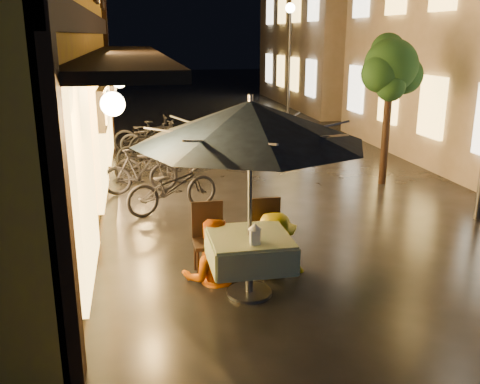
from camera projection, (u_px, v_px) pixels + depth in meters
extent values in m
plane|color=black|center=(363.00, 284.00, 6.93)|extent=(90.00, 90.00, 0.00)
cube|color=black|center=(89.00, 23.00, 9.12)|extent=(0.12, 11.00, 0.35)
cube|color=black|center=(125.00, 56.00, 9.38)|extent=(1.20, 10.50, 0.12)
cube|color=#F0B850|center=(83.00, 183.00, 6.37)|extent=(0.10, 2.20, 2.40)
cube|color=#F0B850|center=(99.00, 133.00, 9.66)|extent=(0.10, 2.20, 2.40)
cube|color=#F0B850|center=(107.00, 108.00, 12.95)|extent=(0.10, 2.20, 2.40)
cube|color=#F0B850|center=(432.00, 107.00, 12.32)|extent=(0.10, 1.00, 1.40)
cube|color=#F0B850|center=(389.00, 97.00, 14.39)|extent=(0.10, 1.00, 1.40)
cube|color=#F0B850|center=(356.00, 89.00, 16.46)|extent=(0.10, 1.00, 1.40)
cube|color=#AF9C8E|center=(360.00, 26.00, 24.28)|extent=(7.00, 10.00, 7.00)
cube|color=#F0B850|center=(311.00, 78.00, 20.60)|extent=(0.10, 1.00, 1.40)
cube|color=#F0B850|center=(314.00, 1.00, 19.81)|extent=(0.10, 1.00, 1.40)
cube|color=#F0B850|center=(294.00, 74.00, 22.67)|extent=(0.10, 1.00, 1.40)
cube|color=#F0B850|center=(296.00, 5.00, 21.88)|extent=(0.10, 1.00, 1.40)
cube|color=#F0B850|center=(281.00, 71.00, 24.75)|extent=(0.10, 1.00, 1.40)
cube|color=#F0B850|center=(282.00, 7.00, 23.96)|extent=(0.10, 1.00, 1.40)
cube|color=#F0B850|center=(269.00, 68.00, 26.82)|extent=(0.10, 1.00, 1.40)
cube|color=#F0B850|center=(270.00, 9.00, 26.03)|extent=(0.10, 1.00, 1.40)
cylinder|color=black|center=(386.00, 133.00, 11.30)|extent=(0.16, 0.16, 2.20)
sphere|color=black|center=(391.00, 66.00, 10.90)|extent=(1.10, 1.10, 1.10)
sphere|color=black|center=(404.00, 75.00, 11.12)|extent=(0.80, 0.80, 0.80)
sphere|color=black|center=(380.00, 74.00, 10.75)|extent=(0.76, 0.76, 0.76)
sphere|color=black|center=(388.00, 50.00, 11.11)|extent=(0.70, 0.70, 0.70)
sphere|color=black|center=(390.00, 87.00, 10.76)|extent=(0.60, 0.60, 0.60)
cylinder|color=#59595E|center=(289.00, 65.00, 20.10)|extent=(0.12, 0.12, 4.00)
sphere|color=#FFE8C0|center=(290.00, 8.00, 19.52)|extent=(0.36, 0.36, 0.36)
cylinder|color=#59595E|center=(249.00, 267.00, 6.55)|extent=(0.10, 0.10, 0.72)
cylinder|color=#59595E|center=(249.00, 292.00, 6.65)|extent=(0.56, 0.56, 0.04)
cube|color=#335D34|center=(250.00, 238.00, 6.44)|extent=(0.95, 0.95, 0.06)
cube|color=#335D34|center=(287.00, 247.00, 6.58)|extent=(0.04, 0.95, 0.33)
cube|color=#335D34|center=(211.00, 253.00, 6.40)|extent=(0.04, 0.95, 0.33)
cube|color=#335D34|center=(242.00, 236.00, 6.94)|extent=(0.95, 0.04, 0.33)
cube|color=#335D34|center=(258.00, 266.00, 6.04)|extent=(0.95, 0.04, 0.33)
cylinder|color=#59595E|center=(250.00, 206.00, 6.33)|extent=(0.05, 0.05, 2.30)
cone|color=black|center=(250.00, 122.00, 6.05)|extent=(2.73, 2.73, 0.49)
cylinder|color=#59595E|center=(250.00, 100.00, 5.98)|extent=(0.06, 0.06, 0.12)
cube|color=black|center=(210.00, 243.00, 7.07)|extent=(0.42, 0.42, 0.05)
cube|color=black|center=(207.00, 221.00, 7.17)|extent=(0.42, 0.04, 0.55)
cylinder|color=black|center=(198.00, 266.00, 6.93)|extent=(0.04, 0.04, 0.43)
cylinder|color=black|center=(225.00, 264.00, 7.00)|extent=(0.04, 0.04, 0.43)
cylinder|color=black|center=(195.00, 255.00, 7.27)|extent=(0.04, 0.04, 0.43)
cylinder|color=black|center=(221.00, 253.00, 7.33)|extent=(0.04, 0.04, 0.43)
cube|color=black|center=(268.00, 239.00, 7.21)|extent=(0.42, 0.42, 0.05)
cube|color=black|center=(265.00, 217.00, 7.32)|extent=(0.42, 0.04, 0.55)
cylinder|color=black|center=(258.00, 261.00, 7.08)|extent=(0.04, 0.04, 0.43)
cylinder|color=black|center=(284.00, 259.00, 7.14)|extent=(0.04, 0.04, 0.43)
cylinder|color=black|center=(252.00, 251.00, 7.42)|extent=(0.04, 0.04, 0.43)
cylinder|color=black|center=(277.00, 249.00, 7.48)|extent=(0.04, 0.04, 0.43)
cube|color=white|center=(255.00, 237.00, 6.14)|extent=(0.11, 0.11, 0.18)
cube|color=#FFD88C|center=(255.00, 237.00, 6.15)|extent=(0.07, 0.07, 0.12)
cone|color=white|center=(255.00, 226.00, 6.11)|extent=(0.16, 0.16, 0.07)
imported|color=#C45200|center=(211.00, 220.00, 6.83)|extent=(0.84, 0.67, 1.64)
imported|color=#D8BE0B|center=(275.00, 215.00, 7.07)|extent=(1.10, 0.70, 1.63)
imported|color=black|center=(172.00, 187.00, 9.64)|extent=(1.89, 1.26, 0.94)
imported|color=black|center=(140.00, 171.00, 10.78)|extent=(1.58, 0.66, 0.92)
imported|color=black|center=(154.00, 164.00, 11.49)|extent=(1.71, 0.75, 0.87)
imported|color=black|center=(149.00, 152.00, 12.52)|extent=(1.63, 0.77, 0.95)
imported|color=black|center=(154.00, 139.00, 14.07)|extent=(1.89, 0.98, 0.94)
imported|color=black|center=(159.00, 139.00, 13.96)|extent=(1.69, 0.90, 0.98)
imported|color=black|center=(147.00, 134.00, 14.66)|extent=(1.89, 0.76, 0.98)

